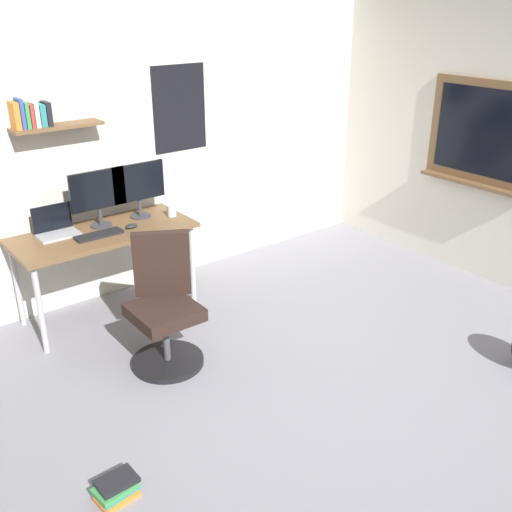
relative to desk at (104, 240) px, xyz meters
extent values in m
plane|color=gray|center=(0.67, -2.05, -0.67)|extent=(5.20, 5.20, 0.00)
cube|color=silver|center=(0.67, 0.40, 0.63)|extent=(5.00, 0.10, 2.60)
cube|color=brown|center=(-0.17, 0.25, 0.88)|extent=(0.68, 0.20, 0.02)
cube|color=black|center=(0.96, 0.34, 0.88)|extent=(0.52, 0.01, 0.74)
cube|color=orange|center=(-0.46, 0.28, 0.99)|extent=(0.04, 0.14, 0.19)
cube|color=#3851B2|center=(-0.42, 0.28, 1.00)|extent=(0.03, 0.14, 0.22)
cube|color=#3D934C|center=(-0.38, 0.28, 0.99)|extent=(0.03, 0.14, 0.19)
cube|color=#C63833|center=(-0.35, 0.28, 0.98)|extent=(0.03, 0.14, 0.17)
cube|color=silver|center=(-0.31, 0.28, 0.98)|extent=(0.03, 0.14, 0.18)
cube|color=teal|center=(-0.27, 0.28, 0.98)|extent=(0.04, 0.14, 0.16)
cube|color=black|center=(-0.22, 0.28, 0.98)|extent=(0.04, 0.14, 0.17)
cube|color=brown|center=(3.06, -1.33, 0.68)|extent=(0.04, 1.10, 0.90)
cube|color=black|center=(3.04, -1.33, 0.68)|extent=(0.01, 0.94, 0.76)
cube|color=brown|center=(3.01, -1.33, 0.22)|extent=(0.12, 1.10, 0.03)
cube|color=brown|center=(0.00, 0.00, 0.06)|extent=(1.42, 0.64, 0.03)
cylinder|color=#B7B7BC|center=(-0.65, -0.26, -0.31)|extent=(0.04, 0.04, 0.71)
cylinder|color=#B7B7BC|center=(0.65, -0.26, -0.31)|extent=(0.04, 0.04, 0.71)
cylinder|color=#B7B7BC|center=(-0.65, 0.26, -0.31)|extent=(0.04, 0.04, 0.71)
cylinder|color=#B7B7BC|center=(0.65, 0.26, -0.31)|extent=(0.04, 0.04, 0.71)
cylinder|color=black|center=(-0.01, -0.95, -0.65)|extent=(0.52, 0.52, 0.04)
cylinder|color=#4C4C51|center=(-0.01, -0.95, -0.46)|extent=(0.05, 0.05, 0.34)
cube|color=black|center=(-0.01, -0.95, -0.24)|extent=(0.44, 0.44, 0.09)
cube|color=black|center=(0.09, -0.77, 0.04)|extent=(0.38, 0.26, 0.48)
cube|color=#ADAFB5|center=(-0.32, 0.11, 0.08)|extent=(0.31, 0.21, 0.02)
cube|color=black|center=(-0.32, 0.21, 0.20)|extent=(0.31, 0.01, 0.21)
cylinder|color=#38383D|center=(0.04, 0.11, 0.08)|extent=(0.17, 0.17, 0.01)
cylinder|color=#38383D|center=(0.04, 0.11, 0.16)|extent=(0.03, 0.03, 0.14)
cube|color=black|center=(0.04, 0.10, 0.38)|extent=(0.46, 0.02, 0.31)
cylinder|color=#38383D|center=(0.39, 0.11, 0.08)|extent=(0.17, 0.17, 0.01)
cylinder|color=#38383D|center=(0.39, 0.11, 0.16)|extent=(0.03, 0.03, 0.14)
cube|color=black|center=(0.39, 0.10, 0.38)|extent=(0.46, 0.02, 0.31)
cube|color=black|center=(-0.07, -0.08, 0.08)|extent=(0.37, 0.13, 0.02)
ellipsoid|color=#262628|center=(0.21, -0.08, 0.09)|extent=(0.10, 0.06, 0.03)
cylinder|color=silver|center=(0.61, -0.03, 0.12)|extent=(0.08, 0.08, 0.09)
cube|color=orange|center=(-0.87, -1.89, -0.65)|extent=(0.22, 0.17, 0.03)
cube|color=teal|center=(-0.86, -1.87, -0.62)|extent=(0.23, 0.18, 0.03)
cube|color=#3D934C|center=(-0.87, -1.88, -0.60)|extent=(0.23, 0.18, 0.03)
cube|color=black|center=(-0.85, -1.87, -0.57)|extent=(0.22, 0.16, 0.02)
camera|label=1|loc=(-1.74, -4.21, 1.79)|focal=41.67mm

